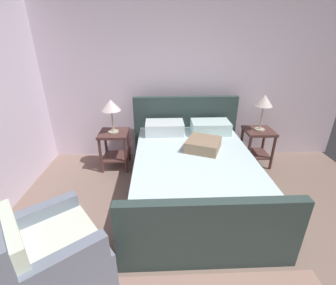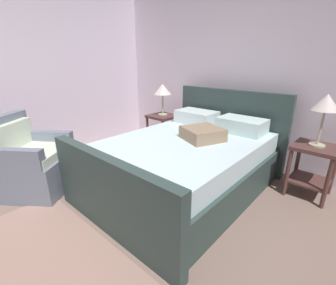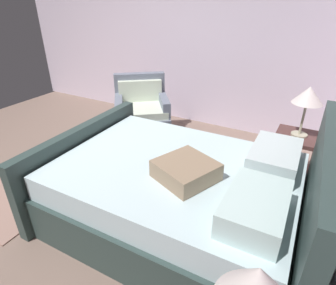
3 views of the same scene
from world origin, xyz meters
name	(u,v)px [view 1 (image 1 of 3)]	position (x,y,z in m)	size (l,w,h in m)	color
wall_back	(194,79)	(0.00, 2.80, 1.31)	(4.93, 0.12, 2.63)	silver
bed	(193,172)	(-0.13, 1.55, 0.34)	(1.68, 2.22, 1.10)	#2F413E
nightstand_right	(257,141)	(1.01, 2.36, 0.40)	(0.44, 0.44, 0.60)	#52312D
table_lamp_right	(264,102)	(1.01, 2.36, 1.05)	(0.26, 0.26, 0.56)	#B7B293
nightstand_left	(115,144)	(-1.28, 2.32, 0.40)	(0.44, 0.44, 0.60)	#52312D
table_lamp_left	(111,106)	(-1.28, 2.32, 1.01)	(0.29, 0.29, 0.51)	#B7B293
armchair	(48,259)	(-1.44, 0.26, 0.35)	(1.02, 1.02, 0.90)	slate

